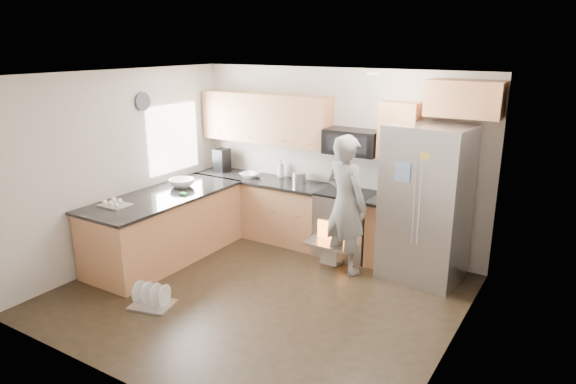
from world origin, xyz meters
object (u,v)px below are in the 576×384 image
Objects in this scene: refrigerator at (425,204)px; dish_rack at (152,300)px; person at (346,204)px; stove_range at (347,209)px.

refrigerator reaches higher than dish_rack.
refrigerator is 3.51m from dish_rack.
dish_rack is at bearing -129.67° from refrigerator.
person is at bearing 55.06° from dish_rack.
refrigerator is at bearing 45.19° from dish_rack.
refrigerator reaches higher than stove_range.
person reaches higher than dish_rack.
person reaches higher than stove_range.
dish_rack is (-1.45, -2.07, -0.84)m from person.
dish_rack is (-1.24, -2.56, -0.60)m from stove_range.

